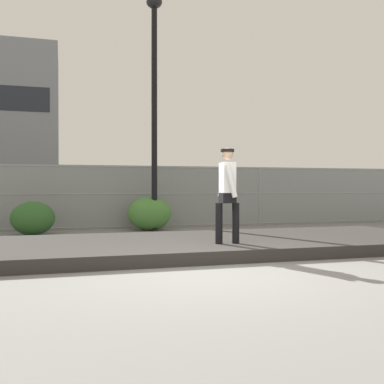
{
  "coord_description": "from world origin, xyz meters",
  "views": [
    {
      "loc": [
        -2.08,
        -6.02,
        1.23
      ],
      "look_at": [
        1.08,
        4.89,
        1.09
      ],
      "focal_mm": 42.2,
      "sensor_mm": 36.0,
      "label": 1
    }
  ],
  "objects_px": {
    "skateboard": "(227,252)",
    "street_lamp": "(154,84)",
    "parked_car_near": "(44,198)",
    "skater": "(227,192)",
    "shrub_right": "(150,214)",
    "shrub_center": "(33,218)"
  },
  "relations": [
    {
      "from": "parked_car_near",
      "to": "shrub_right",
      "type": "relative_size",
      "value": 3.6
    },
    {
      "from": "street_lamp",
      "to": "parked_car_near",
      "type": "bearing_deg",
      "value": 127.56
    },
    {
      "from": "skater",
      "to": "shrub_right",
      "type": "height_order",
      "value": "skater"
    },
    {
      "from": "skateboard",
      "to": "shrub_center",
      "type": "xyz_separation_m",
      "value": [
        -3.54,
        4.59,
        0.37
      ]
    },
    {
      "from": "skater",
      "to": "shrub_center",
      "type": "distance_m",
      "value": 5.83
    },
    {
      "from": "skater",
      "to": "shrub_right",
      "type": "xyz_separation_m",
      "value": [
        -0.45,
        4.97,
        -0.66
      ]
    },
    {
      "from": "skateboard",
      "to": "street_lamp",
      "type": "bearing_deg",
      "value": 94.34
    },
    {
      "from": "street_lamp",
      "to": "shrub_center",
      "type": "xyz_separation_m",
      "value": [
        -3.17,
        -0.16,
        -3.65
      ]
    },
    {
      "from": "skateboard",
      "to": "street_lamp",
      "type": "relative_size",
      "value": 0.13
    },
    {
      "from": "parked_car_near",
      "to": "skateboard",
      "type": "bearing_deg",
      "value": -68.59
    },
    {
      "from": "skateboard",
      "to": "street_lamp",
      "type": "xyz_separation_m",
      "value": [
        -0.36,
        4.75,
        4.01
      ]
    },
    {
      "from": "skateboard",
      "to": "street_lamp",
      "type": "height_order",
      "value": "street_lamp"
    },
    {
      "from": "skater",
      "to": "shrub_right",
      "type": "distance_m",
      "value": 5.03
    },
    {
      "from": "skater",
      "to": "parked_car_near",
      "type": "relative_size",
      "value": 0.42
    },
    {
      "from": "shrub_right",
      "to": "shrub_center",
      "type": "bearing_deg",
      "value": -173.01
    },
    {
      "from": "skateboard",
      "to": "skater",
      "type": "distance_m",
      "value": 1.07
    },
    {
      "from": "skateboard",
      "to": "skater",
      "type": "height_order",
      "value": "skater"
    },
    {
      "from": "street_lamp",
      "to": "parked_car_near",
      "type": "xyz_separation_m",
      "value": [
        -3.06,
        3.98,
        -3.23
      ]
    },
    {
      "from": "skater",
      "to": "parked_car_near",
      "type": "xyz_separation_m",
      "value": [
        -3.42,
        8.73,
        -0.29
      ]
    },
    {
      "from": "skater",
      "to": "parked_car_near",
      "type": "distance_m",
      "value": 9.39
    },
    {
      "from": "skateboard",
      "to": "shrub_center",
      "type": "height_order",
      "value": "shrub_center"
    },
    {
      "from": "skateboard",
      "to": "parked_car_near",
      "type": "distance_m",
      "value": 9.41
    }
  ]
}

